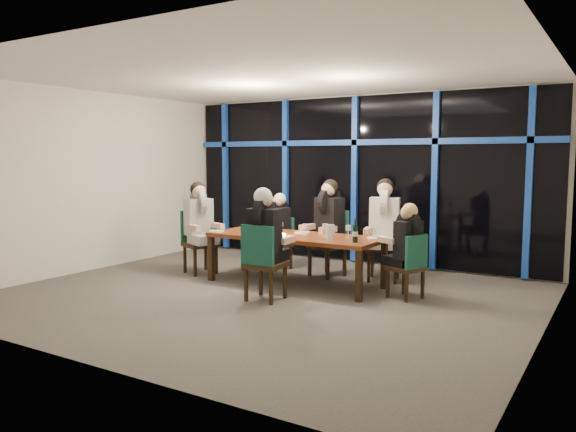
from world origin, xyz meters
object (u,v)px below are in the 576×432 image
(diner_far_left, at_px, (278,220))
(diner_near_mid, at_px, (265,227))
(chair_far_left, at_px, (281,240))
(chair_end_left, at_px, (198,238))
(water_pitcher, at_px, (330,232))
(chair_near_mid, at_px, (262,259))
(diner_end_right, at_px, (406,236))
(chair_far_right, at_px, (385,241))
(chair_far_mid, at_px, (331,239))
(dining_table, at_px, (295,239))
(diner_far_right, at_px, (384,215))
(diner_far_mid, at_px, (328,214))
(diner_end_left, at_px, (200,214))
(chair_end_right, at_px, (410,263))
(wine_bottle, at_px, (355,233))

(diner_far_left, xyz_separation_m, diner_near_mid, (1.00, -1.87, 0.13))
(chair_far_left, distance_m, chair_end_left, 1.42)
(water_pitcher, bearing_deg, chair_near_mid, -125.21)
(diner_end_right, relative_size, diner_near_mid, 0.86)
(diner_far_left, xyz_separation_m, diner_end_right, (2.56, -0.81, 0.00))
(chair_far_right, bearing_deg, chair_near_mid, -127.66)
(chair_far_left, relative_size, chair_far_mid, 0.83)
(dining_table, height_order, chair_far_right, chair_far_right)
(diner_far_right, bearing_deg, diner_far_mid, 175.72)
(water_pitcher, bearing_deg, chair_far_right, 69.56)
(chair_near_mid, xyz_separation_m, diner_far_left, (-1.00, 1.96, 0.27))
(chair_far_right, relative_size, diner_end_left, 1.07)
(chair_far_left, relative_size, diner_far_left, 1.03)
(dining_table, xyz_separation_m, water_pitcher, (0.67, -0.16, 0.17))
(chair_near_mid, bearing_deg, diner_near_mid, -90.00)
(chair_end_left, height_order, water_pitcher, chair_end_left)
(diner_far_right, xyz_separation_m, diner_near_mid, (-0.89, -1.94, -0.04))
(chair_end_left, xyz_separation_m, diner_far_right, (2.85, 1.02, 0.45))
(chair_far_mid, xyz_separation_m, chair_far_right, (0.84, 0.18, 0.01))
(chair_far_mid, relative_size, diner_near_mid, 1.06)
(dining_table, relative_size, chair_near_mid, 2.54)
(diner_far_mid, height_order, diner_far_right, diner_far_right)
(chair_far_left, xyz_separation_m, diner_end_left, (-0.90, -1.05, 0.49))
(chair_end_right, relative_size, water_pitcher, 4.19)
(diner_near_mid, distance_m, wine_bottle, 1.22)
(chair_end_right, bearing_deg, diner_end_right, -90.00)
(chair_end_left, xyz_separation_m, water_pitcher, (2.49, -0.09, 0.28))
(diner_far_left, relative_size, diner_far_right, 0.82)
(chair_far_mid, bearing_deg, chair_near_mid, -75.06)
(dining_table, bearing_deg, chair_near_mid, -82.75)
(diner_near_mid, bearing_deg, chair_end_left, -28.61)
(chair_far_mid, bearing_deg, chair_far_left, -169.16)
(chair_far_mid, relative_size, diner_far_mid, 1.03)
(chair_far_right, bearing_deg, chair_far_mid, 176.45)
(chair_near_mid, height_order, water_pitcher, chair_near_mid)
(diner_far_right, bearing_deg, water_pitcher, -123.16)
(diner_far_mid, bearing_deg, water_pitcher, -44.78)
(chair_end_right, bearing_deg, water_pitcher, -58.78)
(chair_far_left, xyz_separation_m, diner_far_right, (1.87, 0.00, 0.53))
(chair_near_mid, bearing_deg, chair_far_left, -67.66)
(chair_end_left, height_order, diner_far_right, diner_far_right)
(chair_near_mid, xyz_separation_m, water_pitcher, (0.53, 0.91, 0.28))
(diner_far_mid, bearing_deg, diner_end_right, -8.75)
(chair_far_left, xyz_separation_m, wine_bottle, (1.92, -1.17, 0.38))
(chair_end_right, height_order, diner_near_mid, diner_near_mid)
(diner_far_left, relative_size, wine_bottle, 2.63)
(chair_far_mid, height_order, chair_far_right, chair_far_right)
(chair_far_left, xyz_separation_m, chair_end_right, (2.60, -0.91, 0.00))
(diner_far_left, distance_m, diner_end_left, 1.32)
(chair_far_left, height_order, diner_near_mid, diner_near_mid)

